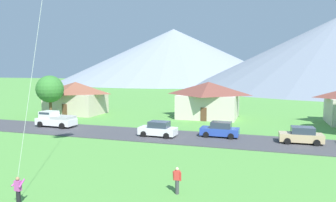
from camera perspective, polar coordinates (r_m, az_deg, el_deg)
name	(u,v)px	position (r m, az deg, el deg)	size (l,w,h in m)	color
road_strip	(168,136)	(35.48, -0.03, -6.43)	(160.00, 6.90, 0.08)	#424247
mountain_west_ridge	(173,56)	(181.77, 1.00, 8.27)	(128.76, 128.76, 29.90)	gray
mountain_far_west_ridge	(133,65)	(198.42, -6.44, 6.50)	(78.62, 78.62, 19.24)	gray
house_left_center	(208,99)	(49.22, 7.36, 0.35)	(9.48, 8.14, 5.56)	beige
house_right_center	(76,97)	(54.97, -16.41, 0.65)	(9.54, 6.88, 5.38)	beige
tree_left_of_center	(50,89)	(50.58, -20.68, 2.03)	(4.09, 4.09, 6.59)	brown
parked_car_blue_west_end	(220,130)	(35.38, 9.44, -5.18)	(4.22, 2.12, 1.68)	#2847A8
parked_car_tan_mid_east	(301,135)	(34.74, 23.07, -5.79)	(4.27, 2.22, 1.68)	tan
parked_car_white_east_end	(158,129)	(35.22, -1.80, -5.15)	(4.27, 2.21, 1.68)	white
pickup_truck_white_west_side	(55,119)	(43.44, -19.82, -3.12)	(5.26, 2.46, 1.99)	white
watcher_person	(177,180)	(19.71, 1.66, -14.15)	(0.56, 0.24, 1.68)	#3D3D42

